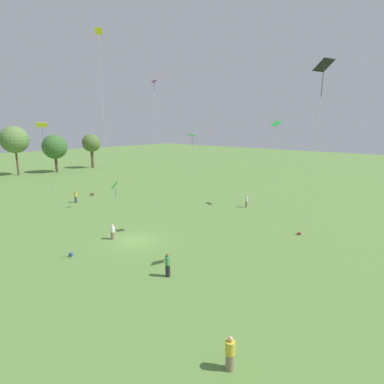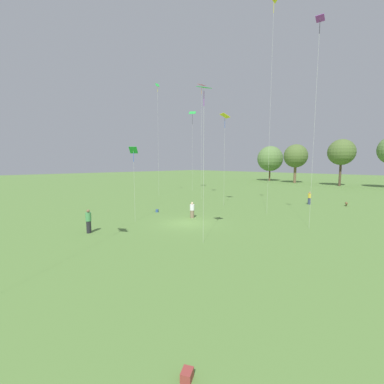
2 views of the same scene
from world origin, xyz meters
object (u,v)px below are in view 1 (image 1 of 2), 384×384
object	(u,v)px
kite_1	(42,128)
kite_3	(276,126)
kite_9	(155,95)
person_1	(168,265)
dog_0	(92,194)
picnic_bag_0	(71,255)
person_2	(76,197)
kite_6	(100,48)
kite_7	(192,141)
person_3	(112,232)
person_4	(247,201)
kite_2	(323,74)
kite_8	(115,188)
person_0	(230,354)
picnic_bag_1	(299,233)

from	to	relation	value
kite_1	kite_3	bearing A→B (deg)	-142.15
kite_9	person_1	bearing A→B (deg)	85.81
dog_0	picnic_bag_0	xyz separation A→B (m)	(-13.50, -19.35, -0.19)
person_2	kite_6	bearing A→B (deg)	119.89
kite_7	picnic_bag_0	world-z (taller)	kite_7
person_3	person_4	xyz separation A→B (m)	(19.27, -3.69, 0.15)
picnic_bag_0	kite_2	bearing A→B (deg)	-57.68
kite_3	kite_1	bearing A→B (deg)	-58.86
person_1	kite_2	world-z (taller)	kite_2
kite_8	dog_0	distance (m)	26.75
person_2	kite_3	xyz separation A→B (m)	(17.29, -22.70, 10.29)
person_4	kite_9	size ratio (longest dim) A/B	0.11
person_0	kite_6	xyz separation A→B (m)	(10.19, 25.08, 18.70)
kite_8	person_0	bearing A→B (deg)	81.50
person_1	person_3	bearing A→B (deg)	139.12
person_0	kite_2	xyz separation A→B (m)	(11.58, 0.91, 13.61)
person_0	person_3	world-z (taller)	person_0
kite_6	picnic_bag_0	xyz separation A→B (m)	(-9.03, -7.70, -19.39)
person_2	kite_8	xyz separation A→B (m)	(-7.57, -21.53, 5.49)
person_0	kite_1	xyz separation A→B (m)	(3.49, 26.18, 9.99)
kite_3	kite_9	bearing A→B (deg)	-68.31
person_2	person_3	xyz separation A→B (m)	(-4.91, -16.67, -0.06)
person_0	picnic_bag_0	bearing A→B (deg)	-104.53
kite_6	kite_9	xyz separation A→B (m)	(5.48, -2.82, -4.78)
dog_0	person_4	bearing A→B (deg)	98.17
person_2	picnic_bag_0	world-z (taller)	person_2
person_2	kite_1	distance (m)	15.12
kite_3	kite_8	world-z (taller)	kite_3
person_1	kite_1	distance (m)	20.28
kite_9	picnic_bag_0	xyz separation A→B (m)	(-14.51, -4.88, -14.61)
person_2	kite_8	distance (m)	23.47
picnic_bag_0	person_3	bearing A→B (deg)	8.95
kite_2	picnic_bag_0	xyz separation A→B (m)	(-10.42, 16.47, -14.31)
kite_7	kite_8	world-z (taller)	kite_7
person_1	kite_6	xyz separation A→B (m)	(5.93, 16.57, 18.63)
kite_3	kite_9	distance (m)	16.48
person_0	kite_6	bearing A→B (deg)	-122.81
kite_3	dog_0	bearing A→B (deg)	-90.44
kite_1	picnic_bag_1	xyz separation A→B (m)	(15.98, -21.55, -10.71)
person_4	kite_6	size ratio (longest dim) A/B	0.08
person_1	picnic_bag_0	bearing A→B (deg)	168.20
person_2	picnic_bag_0	bearing A→B (deg)	94.64
person_1	person_2	bearing A→B (deg)	134.90
kite_2	person_4	bearing A→B (deg)	-70.31
person_2	kite_7	xyz separation A→B (m)	(1.34, -21.76, 8.87)
person_3	kite_2	bearing A→B (deg)	-122.61
kite_1	kite_9	xyz separation A→B (m)	(12.18, -3.92, 3.92)
kite_6	kite_7	world-z (taller)	kite_6
person_3	kite_2	size ratio (longest dim) A/B	0.10
kite_7	kite_9	world-z (taller)	kite_9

